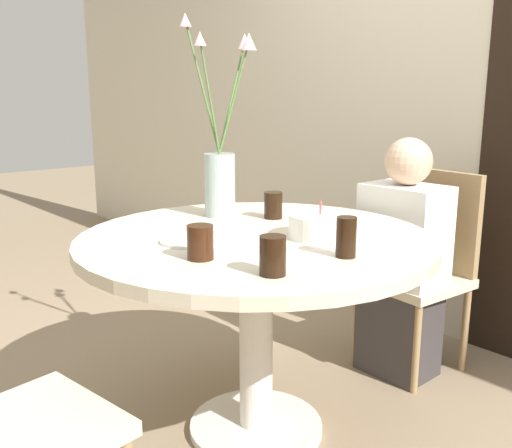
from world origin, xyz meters
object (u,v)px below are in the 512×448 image
birthday_cake (320,226)px  person_woman (402,267)px  drink_glass_0 (273,256)px  side_plate (190,240)px  drink_glass_3 (200,242)px  flower_vase (221,163)px  drink_glass_1 (346,237)px  drink_glass_2 (273,205)px  chair_left_flank (426,259)px

birthday_cake → person_woman: 0.72m
birthday_cake → drink_glass_0: birthday_cake is taller
side_plate → drink_glass_3: 0.21m
flower_vase → drink_glass_1: size_ratio=6.33×
birthday_cake → flower_vase: size_ratio=0.28×
drink_glass_3 → drink_glass_2: bearing=116.5°
birthday_cake → chair_left_flank: bearing=95.9°
drink_glass_0 → person_woman: 1.13m
drink_glass_3 → flower_vase: bearing=136.4°
flower_vase → person_woman: flower_vase is taller
flower_vase → drink_glass_1: flower_vase is taller
birthday_cake → side_plate: 0.44m
flower_vase → drink_glass_1: bearing=-7.0°
chair_left_flank → birthday_cake: size_ratio=4.17×
chair_left_flank → drink_glass_0: bearing=-71.9°
drink_glass_0 → drink_glass_3: drink_glass_0 is taller
drink_glass_3 → side_plate: bearing=153.8°
person_woman → side_plate: bearing=-98.2°
birthday_cake → side_plate: birthday_cake is taller
drink_glass_1 → drink_glass_2: 0.58m
birthday_cake → drink_glass_1: size_ratio=1.75×
flower_vase → drink_glass_1: (0.72, -0.09, -0.15)m
birthday_cake → flower_vase: 0.54m
chair_left_flank → side_plate: bearing=-92.7°
flower_vase → person_woman: bearing=58.7°
chair_left_flank → drink_glass_0: chair_left_flank is taller
birthday_cake → side_plate: bearing=-123.7°
flower_vase → drink_glass_3: flower_vase is taller
drink_glass_0 → person_woman: person_woman is taller
drink_glass_0 → drink_glass_3: size_ratio=1.06×
drink_glass_1 → person_woman: person_woman is taller
drink_glass_1 → drink_glass_3: size_ratio=1.19×
birthday_cake → person_woman: (-0.10, 0.64, -0.30)m
birthday_cake → flower_vase: flower_vase is taller
flower_vase → drink_glass_2: size_ratio=7.44×
flower_vase → drink_glass_3: bearing=-43.6°
side_plate → flower_vase: bearing=128.0°
flower_vase → birthday_cake: bearing=3.2°
drink_glass_1 → drink_glass_2: bearing=158.9°
side_plate → person_woman: bearing=81.8°
flower_vase → person_woman: 0.92m
drink_glass_0 → drink_glass_1: (0.02, 0.28, 0.01)m
drink_glass_2 → person_woman: bearing=66.9°
drink_glass_3 → chair_left_flank: bearing=91.1°
birthday_cake → flower_vase: (-0.51, -0.03, 0.17)m
birthday_cake → drink_glass_1: (0.21, -0.12, 0.02)m
drink_glass_1 → drink_glass_2: (-0.54, 0.21, -0.01)m
drink_glass_1 → chair_left_flank: bearing=107.7°
side_plate → drink_glass_0: drink_glass_0 is taller
side_plate → drink_glass_3: (0.19, -0.09, 0.05)m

